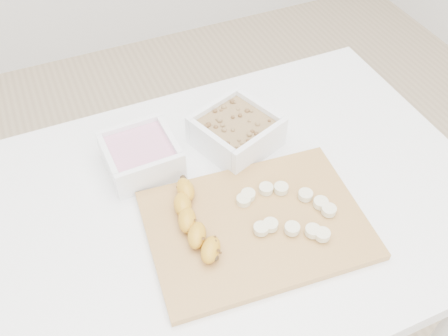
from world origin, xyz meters
name	(u,v)px	position (x,y,z in m)	size (l,w,h in m)	color
table	(230,229)	(0.00, 0.00, 0.65)	(1.00, 0.70, 0.75)	white
bowl_yogurt	(141,155)	(-0.13, 0.15, 0.78)	(0.14, 0.14, 0.07)	white
bowl_granola	(236,131)	(0.07, 0.14, 0.79)	(0.19, 0.19, 0.07)	white
cutting_board	(256,225)	(0.02, -0.08, 0.76)	(0.39, 0.28, 0.01)	#B98149
banana	(195,221)	(-0.09, -0.04, 0.78)	(0.05, 0.19, 0.03)	#C1851C
banana_slices	(287,210)	(0.08, -0.08, 0.77)	(0.16, 0.16, 0.02)	beige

